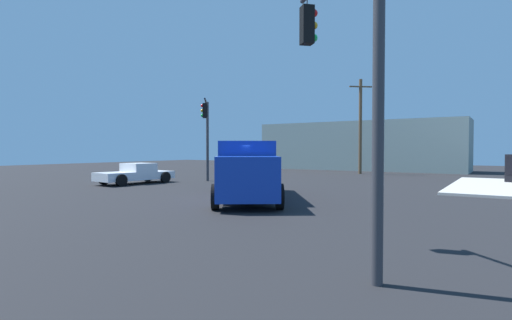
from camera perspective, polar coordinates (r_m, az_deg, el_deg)
ground_plane at (r=17.61m, az=-2.35°, el=-6.00°), size 100.00×100.00×0.00m
delivery_truck at (r=18.38m, az=-1.43°, el=-1.23°), size 6.95×8.37×2.68m
traffic_light_primary at (r=8.07m, az=13.48°, el=14.77°), size 2.82×2.68×6.42m
traffic_light_secondary at (r=27.43m, az=-7.30°, el=4.64°), size 2.45×3.13×5.79m
pickup_white at (r=27.45m, az=-17.24°, el=-1.82°), size 2.63×5.36×1.38m
utility_pole at (r=37.99m, az=15.11°, el=4.97°), size 1.77×1.50×8.93m
building_backdrop at (r=45.76m, az=14.93°, el=1.99°), size 22.48×6.00×5.39m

